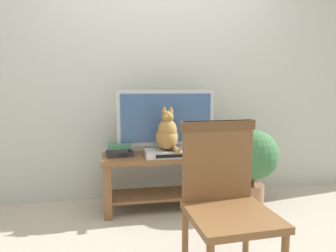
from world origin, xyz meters
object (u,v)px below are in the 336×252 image
Objects in this scene: cat at (167,134)px; book_stack at (119,150)px; wooden_chair at (225,193)px; tv at (166,120)px; media_box at (167,153)px; potted_plant at (253,159)px; tv_stand at (167,171)px.

cat is 0.46m from book_stack.
wooden_chair is 3.72× the size of book_stack.
tv is 0.52m from book_stack.
potted_plant is at bearing -4.06° from media_box.
media_box is at bearing -10.13° from book_stack.
wooden_chair is at bearing -62.66° from book_stack.
book_stack is 1.26m from potted_plant.
cat reaches higher than wooden_chair.
book_stack is (-0.43, 0.08, 0.03)m from media_box.
tv is 1.23× the size of potted_plant.
tv is 3.59× the size of book_stack.
potted_plant is (0.81, -0.18, -0.37)m from tv.
potted_plant is (0.82, -0.04, -0.26)m from cat.
wooden_chair is at bearing -123.58° from potted_plant.
tv_stand is at bearing -0.91° from book_stack.
book_stack is (-0.43, 0.09, -0.15)m from cat.
book_stack is at bearing 169.87° from media_box.
media_box reaches higher than tv_stand.
tv reaches higher than media_box.
cat reaches higher than tv_stand.
potted_plant is at bearing 56.42° from wooden_chair.
tv_stand is at bearing 80.38° from cat.
tv is 2.27× the size of cat.
wooden_chair is 1.28m from book_stack.
cat is at bearing 98.60° from wooden_chair.
book_stack is at bearing -173.65° from tv.
book_stack is at bearing 179.09° from tv_stand.
cat is at bearing -85.22° from media_box.
book_stack is (-0.59, 1.14, 0.04)m from wooden_chair.
potted_plant is at bearing -12.85° from tv.
wooden_chair is 1.20m from potted_plant.
potted_plant is at bearing -3.02° from cat.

